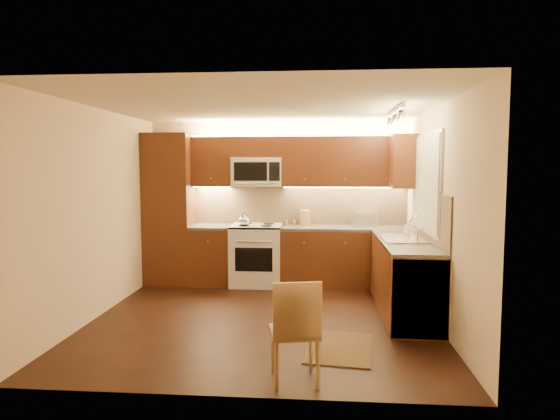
# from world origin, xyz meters

# --- Properties ---
(floor) EXTENTS (4.00, 4.00, 0.01)m
(floor) POSITION_xyz_m (0.00, 0.00, 0.00)
(floor) COLOR black
(floor) RESTS_ON ground
(ceiling) EXTENTS (4.00, 4.00, 0.01)m
(ceiling) POSITION_xyz_m (0.00, 0.00, 2.50)
(ceiling) COLOR beige
(ceiling) RESTS_ON ground
(wall_back) EXTENTS (4.00, 0.01, 2.50)m
(wall_back) POSITION_xyz_m (0.00, 2.00, 1.25)
(wall_back) COLOR beige
(wall_back) RESTS_ON ground
(wall_front) EXTENTS (4.00, 0.01, 2.50)m
(wall_front) POSITION_xyz_m (0.00, -2.00, 1.25)
(wall_front) COLOR beige
(wall_front) RESTS_ON ground
(wall_left) EXTENTS (0.01, 4.00, 2.50)m
(wall_left) POSITION_xyz_m (-2.00, 0.00, 1.25)
(wall_left) COLOR beige
(wall_left) RESTS_ON ground
(wall_right) EXTENTS (0.01, 4.00, 2.50)m
(wall_right) POSITION_xyz_m (2.00, 0.00, 1.25)
(wall_right) COLOR beige
(wall_right) RESTS_ON ground
(pantry) EXTENTS (0.70, 0.60, 2.30)m
(pantry) POSITION_xyz_m (-1.65, 1.70, 1.15)
(pantry) COLOR #3F210D
(pantry) RESTS_ON floor
(base_cab_back_left) EXTENTS (0.62, 0.60, 0.86)m
(base_cab_back_left) POSITION_xyz_m (-0.99, 1.70, 0.43)
(base_cab_back_left) COLOR #3F210D
(base_cab_back_left) RESTS_ON floor
(counter_back_left) EXTENTS (0.62, 0.60, 0.04)m
(counter_back_left) POSITION_xyz_m (-0.99, 1.70, 0.88)
(counter_back_left) COLOR #32302D
(counter_back_left) RESTS_ON base_cab_back_left
(base_cab_back_right) EXTENTS (1.92, 0.60, 0.86)m
(base_cab_back_right) POSITION_xyz_m (1.04, 1.70, 0.43)
(base_cab_back_right) COLOR #3F210D
(base_cab_back_right) RESTS_ON floor
(counter_back_right) EXTENTS (1.92, 0.60, 0.04)m
(counter_back_right) POSITION_xyz_m (1.04, 1.70, 0.88)
(counter_back_right) COLOR #32302D
(counter_back_right) RESTS_ON base_cab_back_right
(base_cab_right) EXTENTS (0.60, 2.00, 0.86)m
(base_cab_right) POSITION_xyz_m (1.70, 0.40, 0.43)
(base_cab_right) COLOR #3F210D
(base_cab_right) RESTS_ON floor
(counter_right) EXTENTS (0.60, 2.00, 0.04)m
(counter_right) POSITION_xyz_m (1.70, 0.40, 0.88)
(counter_right) COLOR #32302D
(counter_right) RESTS_ON base_cab_right
(dishwasher) EXTENTS (0.58, 0.60, 0.84)m
(dishwasher) POSITION_xyz_m (1.70, -0.30, 0.43)
(dishwasher) COLOR silver
(dishwasher) RESTS_ON floor
(backsplash_back) EXTENTS (3.30, 0.02, 0.60)m
(backsplash_back) POSITION_xyz_m (0.35, 1.99, 1.20)
(backsplash_back) COLOR tan
(backsplash_back) RESTS_ON wall_back
(backsplash_right) EXTENTS (0.02, 2.00, 0.60)m
(backsplash_right) POSITION_xyz_m (1.99, 0.40, 1.20)
(backsplash_right) COLOR tan
(backsplash_right) RESTS_ON wall_right
(upper_cab_back_left) EXTENTS (0.62, 0.35, 0.75)m
(upper_cab_back_left) POSITION_xyz_m (-0.99, 1.82, 1.88)
(upper_cab_back_left) COLOR #3F210D
(upper_cab_back_left) RESTS_ON wall_back
(upper_cab_back_right) EXTENTS (1.92, 0.35, 0.75)m
(upper_cab_back_right) POSITION_xyz_m (1.04, 1.82, 1.88)
(upper_cab_back_right) COLOR #3F210D
(upper_cab_back_right) RESTS_ON wall_back
(upper_cab_bridge) EXTENTS (0.76, 0.35, 0.31)m
(upper_cab_bridge) POSITION_xyz_m (-0.30, 1.82, 2.09)
(upper_cab_bridge) COLOR #3F210D
(upper_cab_bridge) RESTS_ON wall_back
(upper_cab_right_corner) EXTENTS (0.35, 0.50, 0.75)m
(upper_cab_right_corner) POSITION_xyz_m (1.82, 1.40, 1.88)
(upper_cab_right_corner) COLOR #3F210D
(upper_cab_right_corner) RESTS_ON wall_right
(stove) EXTENTS (0.76, 0.65, 0.92)m
(stove) POSITION_xyz_m (-0.30, 1.68, 0.46)
(stove) COLOR silver
(stove) RESTS_ON floor
(microwave) EXTENTS (0.76, 0.38, 0.44)m
(microwave) POSITION_xyz_m (-0.30, 1.81, 1.72)
(microwave) COLOR silver
(microwave) RESTS_ON wall_back
(window_frame) EXTENTS (0.03, 1.44, 1.24)m
(window_frame) POSITION_xyz_m (1.99, 0.55, 1.60)
(window_frame) COLOR silver
(window_frame) RESTS_ON wall_right
(window_blinds) EXTENTS (0.02, 1.36, 1.16)m
(window_blinds) POSITION_xyz_m (1.97, 0.55, 1.60)
(window_blinds) COLOR silver
(window_blinds) RESTS_ON wall_right
(sink) EXTENTS (0.52, 0.86, 0.15)m
(sink) POSITION_xyz_m (1.70, 0.55, 0.98)
(sink) COLOR silver
(sink) RESTS_ON counter_right
(faucet) EXTENTS (0.20, 0.04, 0.30)m
(faucet) POSITION_xyz_m (1.88, 0.55, 1.05)
(faucet) COLOR silver
(faucet) RESTS_ON counter_right
(track_light_bar) EXTENTS (0.04, 1.20, 0.03)m
(track_light_bar) POSITION_xyz_m (1.55, 0.40, 2.46)
(track_light_bar) COLOR silver
(track_light_bar) RESTS_ON ceiling
(kettle) EXTENTS (0.23, 0.23, 0.20)m
(kettle) POSITION_xyz_m (-0.47, 1.53, 1.02)
(kettle) COLOR silver
(kettle) RESTS_ON stove
(toaster_oven) EXTENTS (0.43, 0.38, 0.21)m
(toaster_oven) POSITION_xyz_m (1.33, 1.84, 1.01)
(toaster_oven) COLOR silver
(toaster_oven) RESTS_ON counter_back_right
(knife_block) EXTENTS (0.16, 0.20, 0.24)m
(knife_block) POSITION_xyz_m (0.43, 1.84, 1.02)
(knife_block) COLOR #9B6646
(knife_block) RESTS_ON counter_back_right
(spice_jar_a) EXTENTS (0.04, 0.04, 0.10)m
(spice_jar_a) POSITION_xyz_m (0.52, 1.87, 0.95)
(spice_jar_a) COLOR silver
(spice_jar_a) RESTS_ON counter_back_right
(spice_jar_b) EXTENTS (0.05, 0.05, 0.10)m
(spice_jar_b) POSITION_xyz_m (0.14, 1.94, 0.95)
(spice_jar_b) COLOR brown
(spice_jar_b) RESTS_ON counter_back_right
(spice_jar_c) EXTENTS (0.06, 0.06, 0.09)m
(spice_jar_c) POSITION_xyz_m (0.27, 1.91, 0.94)
(spice_jar_c) COLOR silver
(spice_jar_c) RESTS_ON counter_back_right
(spice_jar_d) EXTENTS (0.06, 0.06, 0.09)m
(spice_jar_d) POSITION_xyz_m (0.14, 1.94, 0.94)
(spice_jar_d) COLOR #A38031
(spice_jar_d) RESTS_ON counter_back_right
(soap_bottle) EXTENTS (0.10, 0.10, 0.18)m
(soap_bottle) POSITION_xyz_m (1.83, 1.00, 0.99)
(soap_bottle) COLOR white
(soap_bottle) RESTS_ON counter_right
(rug) EXTENTS (0.73, 1.00, 0.01)m
(rug) POSITION_xyz_m (0.86, -0.90, 0.01)
(rug) COLOR black
(rug) RESTS_ON floor
(dining_chair) EXTENTS (0.46, 0.46, 0.89)m
(dining_chair) POSITION_xyz_m (0.45, -1.67, 0.44)
(dining_chair) COLOR #9B6646
(dining_chair) RESTS_ON floor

